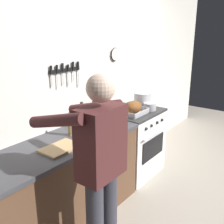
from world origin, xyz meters
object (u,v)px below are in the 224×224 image
(stove, at_px, (133,142))
(bottle_olive_oil, at_px, (82,117))
(stock_pot, at_px, (142,100))
(saucepan, at_px, (150,106))
(cutting_board, at_px, (61,148))
(person_cook, at_px, (99,164))
(bottle_wine_red, at_px, (95,110))
(roasting_pan, at_px, (134,108))
(bottle_vinegar, at_px, (71,126))

(stove, bearing_deg, bottle_olive_oil, 171.21)
(stove, height_order, stock_pot, stock_pot)
(saucepan, distance_m, cutting_board, 1.57)
(cutting_board, height_order, bottle_olive_oil, bottle_olive_oil)
(stove, xyz_separation_m, cutting_board, (-1.41, -0.11, 0.46))
(person_cook, xyz_separation_m, stock_pot, (1.72, 0.65, 0.05))
(saucepan, height_order, bottle_wine_red, bottle_wine_red)
(bottle_olive_oil, bearing_deg, bottle_wine_red, 7.42)
(roasting_pan, distance_m, bottle_wine_red, 0.53)
(bottle_olive_oil, relative_size, bottle_vinegar, 1.17)
(bottle_olive_oil, bearing_deg, roasting_pan, -16.15)
(stove, relative_size, bottle_vinegar, 3.70)
(person_cook, distance_m, cutting_board, 0.54)
(bottle_wine_red, bearing_deg, bottle_vinegar, -167.26)
(stove, bearing_deg, bottle_vinegar, 177.52)
(stove, bearing_deg, bottle_wine_red, 164.28)
(stove, height_order, person_cook, person_cook)
(person_cook, relative_size, bottle_olive_oil, 5.85)
(roasting_pan, relative_size, cutting_board, 0.98)
(stove, bearing_deg, saucepan, -41.67)
(stove, height_order, bottle_vinegar, bottle_vinegar)
(stove, relative_size, person_cook, 0.54)
(stove, xyz_separation_m, person_cook, (-1.49, -0.64, 0.50))
(roasting_pan, xyz_separation_m, cutting_board, (-1.28, -0.03, -0.07))
(person_cook, height_order, cutting_board, person_cook)
(saucepan, xyz_separation_m, bottle_olive_oil, (-1.02, 0.28, 0.07))
(roasting_pan, height_order, stock_pot, stock_pot)
(roasting_pan, xyz_separation_m, bottle_olive_oil, (-0.73, 0.21, 0.04))
(saucepan, bearing_deg, bottle_wine_red, 157.52)
(roasting_pan, distance_m, bottle_vinegar, 1.00)
(cutting_board, relative_size, bottle_vinegar, 1.48)
(stove, bearing_deg, cutting_board, -175.50)
(bottle_olive_oil, xyz_separation_m, bottle_vinegar, (-0.26, -0.08, -0.02))
(person_cook, relative_size, bottle_wine_red, 5.56)
(roasting_pan, distance_m, stock_pot, 0.37)
(roasting_pan, bearing_deg, cutting_board, -178.58)
(saucepan, distance_m, bottle_olive_oil, 1.06)
(stove, relative_size, bottle_olive_oil, 3.17)
(bottle_vinegar, bearing_deg, bottle_olive_oil, 17.91)
(person_cook, relative_size, saucepan, 9.79)
(stove, height_order, roasting_pan, roasting_pan)
(bottle_olive_oil, bearing_deg, cutting_board, -156.14)
(person_cook, bearing_deg, bottle_olive_oil, -32.33)
(saucepan, bearing_deg, person_cook, -163.40)
(roasting_pan, distance_m, cutting_board, 1.28)
(saucepan, distance_m, bottle_vinegar, 1.30)
(roasting_pan, relative_size, stock_pot, 1.51)
(roasting_pan, xyz_separation_m, bottle_vinegar, (-0.99, 0.13, 0.02))
(stock_pot, height_order, bottle_olive_oil, bottle_olive_oil)
(stove, bearing_deg, stock_pot, 2.84)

